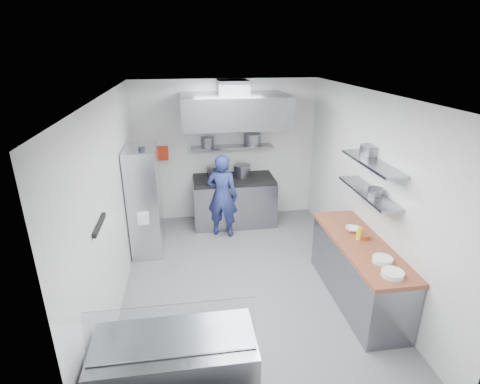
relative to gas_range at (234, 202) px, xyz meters
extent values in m
plane|color=slate|center=(-0.10, -2.10, -0.45)|extent=(5.00, 5.00, 0.00)
plane|color=silver|center=(-0.10, -2.10, 2.35)|extent=(5.00, 5.00, 0.00)
cube|color=white|center=(-0.10, 0.40, 0.95)|extent=(3.60, 2.80, 0.02)
cube|color=white|center=(-0.10, -4.60, 0.95)|extent=(3.60, 2.80, 0.02)
cube|color=white|center=(-1.90, -2.10, 0.95)|extent=(2.80, 5.00, 0.02)
cube|color=white|center=(1.70, -2.10, 0.95)|extent=(2.80, 5.00, 0.02)
cube|color=gray|center=(0.00, 0.00, 0.00)|extent=(1.60, 0.80, 0.90)
cube|color=black|center=(0.00, 0.00, 0.48)|extent=(1.57, 0.78, 0.06)
cylinder|color=slate|center=(-0.37, 0.22, 0.61)|extent=(0.27, 0.27, 0.20)
cylinder|color=slate|center=(0.17, 0.08, 0.63)|extent=(0.33, 0.33, 0.24)
cube|color=gray|center=(0.00, 0.24, 1.07)|extent=(1.60, 0.30, 0.04)
cylinder|color=slate|center=(-0.48, 0.28, 1.18)|extent=(0.24, 0.24, 0.18)
cylinder|color=slate|center=(0.41, 0.28, 1.20)|extent=(0.33, 0.33, 0.22)
cube|color=gray|center=(0.00, -0.18, 1.85)|extent=(1.90, 1.15, 0.55)
cube|color=slate|center=(0.00, 0.05, 2.23)|extent=(0.55, 0.55, 0.24)
cube|color=red|center=(-1.35, 0.34, 0.97)|extent=(0.22, 0.10, 0.26)
imported|color=navy|center=(-0.28, -0.49, 0.34)|extent=(0.67, 0.55, 1.58)
cube|color=silver|center=(-1.63, -0.82, 0.48)|extent=(0.50, 0.90, 1.85)
cube|color=white|center=(-1.63, -1.22, 0.35)|extent=(0.17, 0.21, 0.19)
cube|color=yellow|center=(-1.63, -0.71, 0.85)|extent=(0.14, 0.18, 0.16)
cylinder|color=black|center=(-1.58, -1.01, 1.35)|extent=(0.11, 0.11, 0.18)
cube|color=black|center=(-1.88, -3.00, 1.10)|extent=(0.04, 0.55, 0.05)
cube|color=gray|center=(1.38, -2.70, -0.03)|extent=(0.62, 2.00, 0.84)
cube|color=brown|center=(1.38, -2.70, 0.42)|extent=(0.65, 2.04, 0.06)
cylinder|color=white|center=(1.38, -3.50, 0.48)|extent=(0.25, 0.25, 0.06)
cylinder|color=white|center=(1.41, -3.20, 0.48)|extent=(0.24, 0.24, 0.06)
cylinder|color=#C36E37|center=(1.46, -2.60, 0.48)|extent=(0.16, 0.16, 0.06)
cylinder|color=yellow|center=(1.37, -2.61, 0.54)|extent=(0.07, 0.07, 0.18)
imported|color=white|center=(1.40, -2.36, 0.48)|extent=(0.27, 0.27, 0.05)
cube|color=gray|center=(1.54, -2.40, 1.05)|extent=(0.30, 1.30, 0.04)
cube|color=gray|center=(1.54, -2.40, 1.47)|extent=(0.30, 1.30, 0.04)
cylinder|color=slate|center=(1.56, -2.56, 1.12)|extent=(0.20, 0.20, 0.10)
cylinder|color=slate|center=(1.65, -2.10, 1.56)|extent=(0.28, 0.28, 0.14)
cube|color=gray|center=(-1.10, -4.10, -0.03)|extent=(1.50, 0.70, 0.85)
cube|color=silver|center=(-1.10, -4.22, 0.62)|extent=(1.47, 0.19, 0.42)
camera|label=1|loc=(-0.89, -6.85, 2.92)|focal=28.00mm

